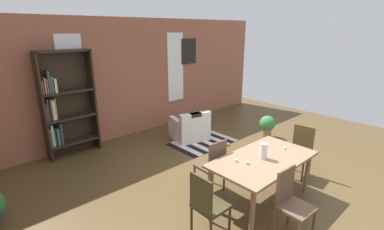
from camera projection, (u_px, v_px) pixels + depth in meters
name	position (u px, v px, depth m)	size (l,w,h in m)	color
ground_plane	(253.00, 192.00, 4.71)	(10.73, 10.73, 0.00)	brown
back_wall_brick	(130.00, 78.00, 7.02)	(9.25, 0.12, 2.95)	#9C5C45
window_pane_0	(73.00, 79.00, 6.00)	(0.55, 0.02, 1.92)	white
window_pane_1	(176.00, 67.00, 7.86)	(0.55, 0.02, 1.92)	white
dining_table	(263.00, 163.00, 4.30)	(1.74, 0.96, 0.75)	#88644A
vase_on_table	(264.00, 151.00, 4.23)	(0.12, 0.12, 0.25)	silver
tealight_candle_0	(285.00, 148.00, 4.59)	(0.04, 0.04, 0.04)	silver
tealight_candle_1	(236.00, 160.00, 4.15)	(0.04, 0.04, 0.04)	silver
tealight_candle_2	(247.00, 163.00, 4.08)	(0.04, 0.04, 0.05)	silver
dining_chair_near_left	(291.00, 201.00, 3.60)	(0.42, 0.42, 0.95)	brown
dining_chair_head_right	(300.00, 149.00, 5.16)	(0.44, 0.44, 0.95)	#4C4121
dining_chair_far_left	(213.00, 164.00, 4.59)	(0.42, 0.42, 0.95)	#4D392B
dining_chair_head_left	(207.00, 204.00, 3.55)	(0.40, 0.40, 0.95)	#37321B
bookshelf_tall	(64.00, 105.00, 5.82)	(1.09, 0.32, 2.27)	#2D2319
armchair_white	(190.00, 128.00, 6.94)	(0.98, 0.98, 0.75)	silver
potted_plant_by_shelf	(267.00, 125.00, 7.03)	(0.39, 0.39, 0.57)	#9E6042
striped_rug	(202.00, 142.00, 6.79)	(1.53, 1.04, 0.01)	black
framed_picture	(189.00, 51.00, 8.04)	(0.56, 0.03, 0.72)	black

